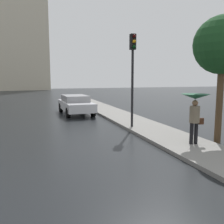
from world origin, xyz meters
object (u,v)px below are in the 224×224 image
(car_white_near_kerb, at_px, (76,104))
(pedestrian_with_umbrella_near, at_px, (195,105))
(traffic_light, at_px, (133,64))
(street_tree_near, at_px, (223,46))

(car_white_near_kerb, bearing_deg, pedestrian_with_umbrella_near, -77.08)
(car_white_near_kerb, distance_m, pedestrian_with_umbrella_near, 10.39)
(car_white_near_kerb, relative_size, traffic_light, 1.01)
(car_white_near_kerb, relative_size, pedestrian_with_umbrella_near, 2.45)
(traffic_light, bearing_deg, car_white_near_kerb, 106.26)
(car_white_near_kerb, bearing_deg, street_tree_near, -69.69)
(car_white_near_kerb, distance_m, street_tree_near, 10.98)
(street_tree_near, bearing_deg, car_white_near_kerb, 112.68)
(car_white_near_kerb, bearing_deg, traffic_light, -76.11)
(pedestrian_with_umbrella_near, bearing_deg, street_tree_near, -160.43)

